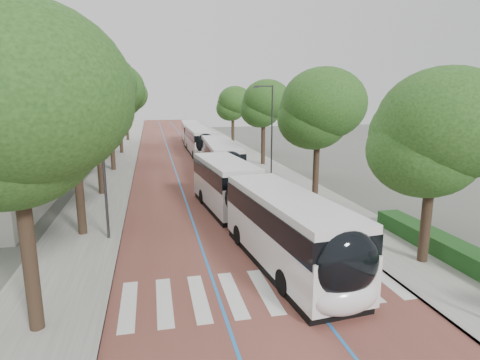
# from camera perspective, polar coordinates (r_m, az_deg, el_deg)

# --- Properties ---
(ground) EXTENTS (160.00, 160.00, 0.00)m
(ground) POSITION_cam_1_polar(r_m,az_deg,el_deg) (14.89, 3.88, -17.29)
(ground) COLOR #51544C
(ground) RESTS_ON ground
(road) EXTENTS (11.00, 140.00, 0.02)m
(road) POSITION_cam_1_polar(r_m,az_deg,el_deg) (53.07, -8.34, 4.00)
(road) COLOR brown
(road) RESTS_ON ground
(sidewalk_left) EXTENTS (4.00, 140.00, 0.12)m
(sidewalk_left) POSITION_cam_1_polar(r_m,az_deg,el_deg) (53.07, -16.45, 3.69)
(sidewalk_left) COLOR gray
(sidewalk_left) RESTS_ON ground
(sidewalk_right) EXTENTS (4.00, 140.00, 0.12)m
(sidewalk_right) POSITION_cam_1_polar(r_m,az_deg,el_deg) (54.11, -0.38, 4.34)
(sidewalk_right) COLOR gray
(sidewalk_right) RESTS_ON ground
(kerb_left) EXTENTS (0.20, 140.00, 0.14)m
(kerb_left) POSITION_cam_1_polar(r_m,az_deg,el_deg) (52.97, -14.40, 3.79)
(kerb_left) COLOR gray
(kerb_left) RESTS_ON ground
(kerb_right) EXTENTS (0.20, 140.00, 0.14)m
(kerb_right) POSITION_cam_1_polar(r_m,az_deg,el_deg) (53.75, -2.36, 4.27)
(kerb_right) COLOR gray
(kerb_right) RESTS_ON ground
(zebra_crossing) EXTENTS (10.55, 3.60, 0.01)m
(zebra_crossing) POSITION_cam_1_polar(r_m,az_deg,el_deg) (15.77, 3.55, -15.41)
(zebra_crossing) COLOR silver
(zebra_crossing) RESTS_ON ground
(lane_line_left) EXTENTS (0.12, 126.00, 0.01)m
(lane_line_left) POSITION_cam_1_polar(r_m,az_deg,el_deg) (52.98, -10.07, 3.95)
(lane_line_left) COLOR #2672BF
(lane_line_left) RESTS_ON road
(lane_line_right) EXTENTS (0.12, 126.00, 0.01)m
(lane_line_right) POSITION_cam_1_polar(r_m,az_deg,el_deg) (53.21, -6.62, 4.09)
(lane_line_right) COLOR #2672BF
(lane_line_right) RESTS_ON road
(streetlight_far) EXTENTS (1.82, 0.20, 8.00)m
(streetlight_far) POSITION_cam_1_polar(r_m,az_deg,el_deg) (36.05, 4.30, 8.06)
(streetlight_far) COLOR #323235
(streetlight_far) RESTS_ON sidewalk_right
(lamp_post_left) EXTENTS (0.14, 0.14, 8.00)m
(lamp_post_left) POSITION_cam_1_polar(r_m,az_deg,el_deg) (20.82, -18.86, 2.63)
(lamp_post_left) COLOR #323235
(lamp_post_left) RESTS_ON sidewalk_left
(trees_left) EXTENTS (6.45, 61.29, 9.84)m
(trees_left) POSITION_cam_1_polar(r_m,az_deg,el_deg) (39.63, -18.25, 10.78)
(trees_left) COLOR black
(trees_left) RESTS_ON ground
(trees_right) EXTENTS (5.88, 47.17, 8.60)m
(trees_right) POSITION_cam_1_polar(r_m,az_deg,el_deg) (33.43, 7.65, 9.52)
(trees_right) COLOR black
(trees_right) RESTS_ON ground
(lead_bus) EXTENTS (4.29, 18.55, 3.20)m
(lead_bus) POSITION_cam_1_polar(r_m,az_deg,el_deg) (20.65, 2.22, -3.89)
(lead_bus) COLOR black
(lead_bus) RESTS_ON ground
(bus_queued_0) EXTENTS (3.09, 12.50, 3.20)m
(bus_queued_0) POSITION_cam_1_polar(r_m,az_deg,el_deg) (35.75, -2.69, 2.89)
(bus_queued_0) COLOR silver
(bus_queued_0) RESTS_ON ground
(bus_queued_1) EXTENTS (2.58, 12.41, 3.20)m
(bus_queued_1) POSITION_cam_1_polar(r_m,az_deg,el_deg) (49.90, -5.72, 5.44)
(bus_queued_1) COLOR silver
(bus_queued_1) RESTS_ON ground
(bus_queued_2) EXTENTS (2.99, 12.48, 3.20)m
(bus_queued_2) POSITION_cam_1_polar(r_m,az_deg,el_deg) (62.02, -6.95, 6.68)
(bus_queued_2) COLOR silver
(bus_queued_2) RESTS_ON ground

